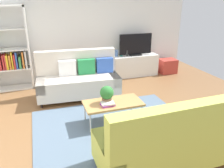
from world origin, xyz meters
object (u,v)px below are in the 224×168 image
at_px(table_book_0, 108,105).
at_px(bookshelf, 6,53).
at_px(storage_trunk, 167,66).
at_px(coffee_table, 113,104).
at_px(tv_console, 135,65).
at_px(potted_plant, 107,94).
at_px(vase_1, 121,53).
at_px(tv, 136,45).
at_px(couch_green, 166,141).
at_px(vase_0, 116,53).
at_px(couch_beige, 79,79).
at_px(bottle_0, 127,53).

bearing_deg(table_book_0, bookshelf, 126.08).
bearing_deg(storage_trunk, coffee_table, -138.53).
bearing_deg(table_book_0, tv_console, 56.57).
bearing_deg(potted_plant, vase_1, 63.69).
bearing_deg(tv_console, storage_trunk, -5.19).
relative_size(tv_console, table_book_0, 5.83).
bearing_deg(potted_plant, tv_console, 55.68).
height_order(potted_plant, vase_1, vase_1).
xyz_separation_m(bookshelf, vase_1, (3.08, 0.03, -0.24)).
bearing_deg(tv, vase_1, 170.69).
bearing_deg(couch_green, vase_0, 79.55).
bearing_deg(couch_beige, bottle_0, -145.50).
bearing_deg(vase_0, tv, -6.88).
bearing_deg(potted_plant, storage_trunk, 40.03).
bearing_deg(couch_green, vase_1, 77.38).
xyz_separation_m(tv_console, tv, (0.00, -0.02, 0.63)).
xyz_separation_m(couch_beige, vase_0, (1.33, 1.05, 0.28)).
distance_m(couch_green, potted_plant, 1.50).
xyz_separation_m(coffee_table, bottle_0, (1.25, 2.38, 0.34)).
bearing_deg(tv_console, vase_0, 175.07).
bearing_deg(couch_green, tv, 71.20).
bearing_deg(tv, storage_trunk, -4.16).
height_order(couch_beige, coffee_table, couch_beige).
bearing_deg(table_book_0, tv, 56.36).
height_order(storage_trunk, vase_1, vase_1).
relative_size(vase_0, bottle_0, 1.05).
height_order(tv, potted_plant, tv).
xyz_separation_m(couch_beige, potted_plant, (0.27, -1.40, 0.15)).
bearing_deg(vase_0, storage_trunk, -5.10).
distance_m(coffee_table, storage_trunk, 3.51).
bearing_deg(tv_console, tv, -90.00).
distance_m(tv, vase_1, 0.49).
bearing_deg(vase_1, tv, -9.31).
relative_size(bookshelf, table_book_0, 8.75).
xyz_separation_m(storage_trunk, vase_0, (-1.68, 0.15, 0.51)).
height_order(potted_plant, bottle_0, bottle_0).
distance_m(potted_plant, vase_1, 2.74).
distance_m(coffee_table, vase_1, 2.72).
bearing_deg(table_book_0, vase_0, 67.16).
height_order(couch_beige, bookshelf, bookshelf).
bearing_deg(coffee_table, couch_green, -78.55).
bearing_deg(table_book_0, couch_green, -72.32).
bearing_deg(potted_plant, bookshelf, 127.71).
relative_size(coffee_table, bookshelf, 0.52).
bearing_deg(bottle_0, storage_trunk, -2.50).
bearing_deg(bookshelf, vase_0, 0.59).
xyz_separation_m(couch_green, coffee_table, (-0.29, 1.42, -0.05)).
bearing_deg(vase_1, couch_beige, -144.68).
distance_m(coffee_table, table_book_0, 0.17).
distance_m(storage_trunk, potted_plant, 3.60).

